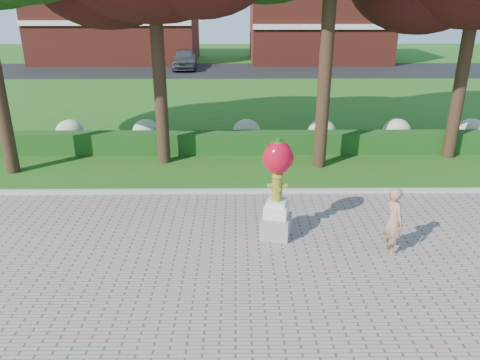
# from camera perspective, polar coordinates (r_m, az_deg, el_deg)

# --- Properties ---
(ground) EXTENTS (100.00, 100.00, 0.00)m
(ground) POSITION_cam_1_polar(r_m,az_deg,el_deg) (11.45, -3.36, -7.69)
(ground) COLOR #295615
(ground) RESTS_ON ground
(curb) EXTENTS (40.00, 0.18, 0.15)m
(curb) POSITION_cam_1_polar(r_m,az_deg,el_deg) (14.11, -2.82, -1.46)
(curb) COLOR #ADADA5
(curb) RESTS_ON ground
(lawn_hedge) EXTENTS (24.00, 0.70, 0.80)m
(lawn_hedge) POSITION_cam_1_polar(r_m,az_deg,el_deg) (17.76, -2.37, 4.57)
(lawn_hedge) COLOR #173F12
(lawn_hedge) RESTS_ON ground
(hydrangea_row) EXTENTS (20.10, 1.10, 0.99)m
(hydrangea_row) POSITION_cam_1_polar(r_m,az_deg,el_deg) (18.67, -0.52, 5.92)
(hydrangea_row) COLOR #AEAE85
(hydrangea_row) RESTS_ON ground
(street) EXTENTS (50.00, 8.00, 0.02)m
(street) POSITION_cam_1_polar(r_m,az_deg,el_deg) (38.39, -1.43, 13.23)
(street) COLOR black
(street) RESTS_ON ground
(building_left) EXTENTS (14.00, 8.00, 7.00)m
(building_left) POSITION_cam_1_polar(r_m,az_deg,el_deg) (45.28, -14.81, 18.28)
(building_left) COLOR maroon
(building_left) RESTS_ON ground
(building_right) EXTENTS (12.00, 8.00, 6.40)m
(building_right) POSITION_cam_1_polar(r_m,az_deg,el_deg) (44.66, 9.51, 18.25)
(building_right) COLOR maroon
(building_right) RESTS_ON ground
(hydrant_sculpture) EXTENTS (0.83, 0.83, 2.52)m
(hydrant_sculpture) POSITION_cam_1_polar(r_m,az_deg,el_deg) (11.14, 4.56, -0.75)
(hydrant_sculpture) COLOR gray
(hydrant_sculpture) RESTS_ON walkway
(woman) EXTENTS (0.52, 0.67, 1.61)m
(woman) POSITION_cam_1_polar(r_m,az_deg,el_deg) (11.18, 18.21, -4.71)
(woman) COLOR #AD7763
(woman) RESTS_ON walkway
(parked_car) EXTENTS (2.16, 4.82, 1.61)m
(parked_car) POSITION_cam_1_polar(r_m,az_deg,el_deg) (39.21, -6.79, 14.46)
(parked_car) COLOR #42434A
(parked_car) RESTS_ON street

